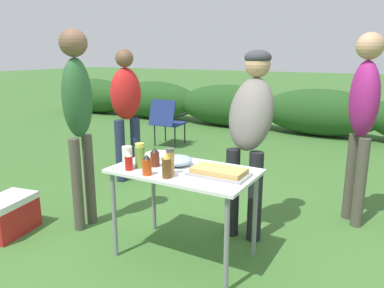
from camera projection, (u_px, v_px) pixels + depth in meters
name	position (u px, v px, depth m)	size (l,w,h in m)	color
ground_plane	(185.00, 256.00, 3.06)	(60.00, 60.00, 0.00)	#3D6B2D
shrub_hedge	(321.00, 112.00, 7.40)	(14.40, 0.90, 0.93)	#234C1E
folding_table	(184.00, 179.00, 2.90)	(1.10, 0.64, 0.74)	white
food_tray	(219.00, 172.00, 2.74)	(0.44, 0.24, 0.06)	#9E9EA3
plate_stack	(159.00, 156.00, 3.20)	(0.23, 0.23, 0.04)	white
mixing_bowl	(177.00, 160.00, 2.98)	(0.24, 0.24, 0.08)	#99B2CC
paper_cup_stack	(127.00, 157.00, 2.91)	(0.08, 0.08, 0.17)	white
beer_bottle	(167.00, 166.00, 2.67)	(0.07, 0.07, 0.18)	brown
bbq_sauce_bottle	(155.00, 158.00, 2.94)	(0.07, 0.07, 0.15)	#562314
relish_jar	(140.00, 156.00, 2.91)	(0.08, 0.08, 0.19)	olive
spice_jar	(170.00, 162.00, 2.74)	(0.06, 0.06, 0.20)	#B2893D
hot_sauce_bottle	(147.00, 165.00, 2.73)	(0.07, 0.07, 0.16)	#CC4214
ketchup_bottle	(129.00, 162.00, 2.85)	(0.06, 0.06, 0.14)	red
standing_person_in_dark_puffer	(251.00, 123.00, 3.24)	(0.40, 0.51, 1.64)	black
standing_person_in_red_jacket	(363.00, 110.00, 3.42)	(0.38, 0.41, 1.79)	#4C473D
standing_person_with_beanie	(126.00, 104.00, 4.67)	(0.42, 0.48, 1.66)	#232D4C
standing_person_in_gray_fleece	(78.00, 107.00, 3.33)	(0.24, 0.32, 1.82)	#4C473D
camp_chair_green_behind_table	(167.00, 120.00, 6.55)	(0.53, 0.63, 0.83)	navy
cooler_box	(8.00, 215.00, 3.41)	(0.40, 0.53, 0.34)	#B21E1E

